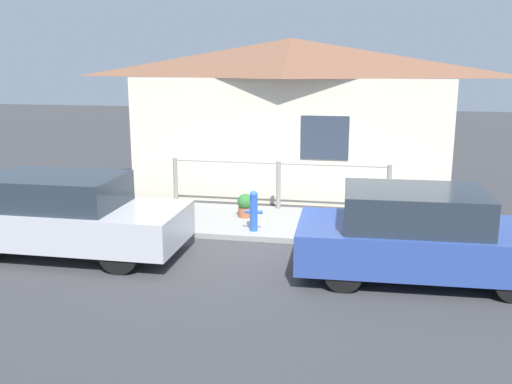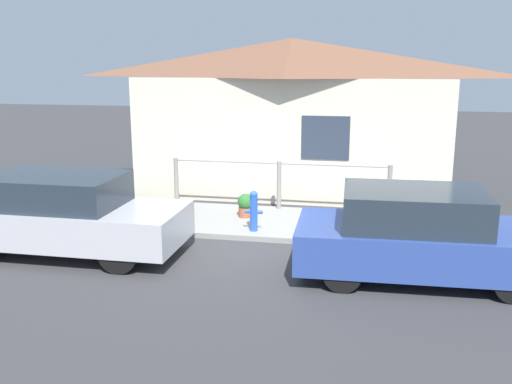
# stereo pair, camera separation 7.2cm
# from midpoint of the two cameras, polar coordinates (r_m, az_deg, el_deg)

# --- Properties ---
(ground_plane) EXTENTS (60.00, 60.00, 0.00)m
(ground_plane) POSITION_cam_midpoint_polar(r_m,az_deg,el_deg) (10.82, 0.69, -5.04)
(ground_plane) COLOR #38383A
(sidewalk) EXTENTS (24.00, 2.31, 0.11)m
(sidewalk) POSITION_cam_midpoint_polar(r_m,az_deg,el_deg) (11.89, 1.71, -3.09)
(sidewalk) COLOR gray
(sidewalk) RESTS_ON ground_plane
(house) EXTENTS (7.97, 2.23, 3.88)m
(house) POSITION_cam_midpoint_polar(r_m,az_deg,el_deg) (14.12, 3.68, 12.14)
(house) COLOR beige
(house) RESTS_ON ground_plane
(fence) EXTENTS (4.90, 0.10, 1.07)m
(fence) POSITION_cam_midpoint_polar(r_m,az_deg,el_deg) (12.70, 2.48, 0.95)
(fence) COLOR gray
(fence) RESTS_ON sidewalk
(car_left) EXTENTS (4.18, 1.72, 1.41)m
(car_left) POSITION_cam_midpoint_polar(r_m,az_deg,el_deg) (10.58, -18.51, -2.14)
(car_left) COLOR #B7B7BC
(car_left) RESTS_ON ground_plane
(car_right) EXTENTS (3.94, 1.87, 1.42)m
(car_right) POSITION_cam_midpoint_polar(r_m,az_deg,el_deg) (9.27, 16.22, -4.19)
(car_right) COLOR #2D4793
(car_right) RESTS_ON ground_plane
(fire_hydrant) EXTENTS (0.35, 0.16, 0.80)m
(fire_hydrant) POSITION_cam_midpoint_polar(r_m,az_deg,el_deg) (11.06, -0.04, -1.81)
(fire_hydrant) COLOR blue
(fire_hydrant) RESTS_ON sidewalk
(potted_plant_near_hydrant) EXTENTS (0.34, 0.34, 0.50)m
(potted_plant_near_hydrant) POSITION_cam_midpoint_polar(r_m,az_deg,el_deg) (12.08, -0.88, -1.31)
(potted_plant_near_hydrant) COLOR #9E5638
(potted_plant_near_hydrant) RESTS_ON sidewalk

